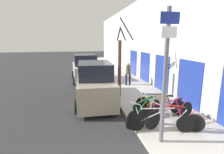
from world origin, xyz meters
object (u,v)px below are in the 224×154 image
bicycle_0 (161,121)px  bicycle_1 (170,118)px  bicycle_2 (171,113)px  parked_car_1 (85,69)px  signpost (165,75)px  pedestrian_near (128,72)px  street_tree (120,64)px  bicycle_3 (145,112)px  bicycle_4 (159,106)px  bicycle_5 (161,105)px  parked_car_0 (95,84)px

bicycle_0 → bicycle_1: (0.45, 0.19, -0.00)m
bicycle_2 → parked_car_1: 9.06m
bicycle_0 → bicycle_2: size_ratio=0.95×
signpost → pedestrian_near: size_ratio=2.52×
street_tree → bicycle_1: bearing=-77.8°
pedestrian_near → bicycle_3: bearing=-106.2°
bicycle_4 → parked_car_1: parked_car_1 is taller
bicycle_4 → signpost: bearing=160.3°
bicycle_3 → bicycle_4: (0.84, 0.47, -0.02)m
street_tree → bicycle_5: bearing=-66.0°
signpost → parked_car_1: bearing=100.3°
bicycle_2 → street_tree: (-1.05, 3.60, 1.45)m
bicycle_5 → signpost: bearing=-175.9°
signpost → street_tree: 4.66m
bicycle_1 → bicycle_3: 0.94m
bicycle_3 → bicycle_4: bicycle_3 is taller
bicycle_0 → bicycle_4: size_ratio=1.00×
bicycle_1 → bicycle_3: bearing=79.0°
signpost → bicycle_1: signpost is taller
street_tree → parked_car_1: bearing=107.8°
bicycle_2 → bicycle_3: size_ratio=1.24×
parked_car_1 → bicycle_0: bearing=-79.8°
bicycle_1 → bicycle_5: 1.32m
bicycle_2 → pedestrian_near: (0.17, 6.02, 0.51)m
bicycle_3 → signpost: bearing=144.5°
street_tree → bicycle_3: bearing=-87.3°
parked_car_0 → street_tree: 1.77m
bicycle_4 → bicycle_5: bearing=-40.7°
bicycle_2 → bicycle_0: bearing=108.1°
bicycle_0 → bicycle_5: 1.66m
signpost → parked_car_0: bearing=109.6°
bicycle_0 → bicycle_5: bicycle_0 is taller
parked_car_0 → parked_car_1: 5.31m
bicycle_3 → street_tree: (-0.16, 3.24, 1.46)m
bicycle_2 → bicycle_5: (0.11, 0.98, -0.03)m
bicycle_0 → bicycle_1: bicycle_0 is taller
bicycle_1 → bicycle_4: (0.16, 1.12, -0.00)m
signpost → parked_car_0: size_ratio=0.88×
bicycle_0 → pedestrian_near: size_ratio=1.43×
signpost → bicycle_5: 2.88m
signpost → parked_car_0: (-1.56, 4.40, -1.30)m
bicycle_3 → pedestrian_near: bearing=-45.3°
bicycle_4 → bicycle_2: bearing=-171.2°
bicycle_4 → parked_car_1: size_ratio=0.54×
signpost → parked_car_1: 9.95m
bicycle_0 → bicycle_4: bearing=-9.2°
parked_car_1 → street_tree: street_tree is taller
street_tree → bicycle_2: bearing=-73.7°
pedestrian_near → street_tree: size_ratio=0.37×
bicycle_0 → street_tree: (-0.39, 4.08, 1.47)m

